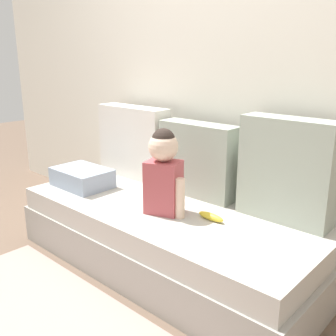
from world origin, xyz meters
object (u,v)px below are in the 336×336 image
toddler (163,171)px  banana (211,217)px  throw_pillow_right (287,171)px  throw_pillow_center (198,160)px  couch (166,237)px  throw_pillow_left (134,142)px  folded_blanket (82,177)px

toddler → banana: toddler is taller
throw_pillow_right → toddler: 0.67m
toddler → throw_pillow_center: bearing=96.2°
couch → throw_pillow_left: size_ratio=3.26×
throw_pillow_center → toddler: 0.37m
banana → folded_blanket: folded_blanket is taller
throw_pillow_left → throw_pillow_center: throw_pillow_left is taller
throw_pillow_right → banana: size_ratio=3.34×
throw_pillow_center → folded_blanket: bearing=-149.6°
throw_pillow_right → banana: throw_pillow_right is taller
couch → throw_pillow_left: throw_pillow_left is taller
couch → toddler: size_ratio=3.94×
throw_pillow_left → throw_pillow_right: (1.21, 0.00, 0.02)m
throw_pillow_left → throw_pillow_right: 1.21m
throw_pillow_right → folded_blanket: size_ratio=1.42×
throw_pillow_left → banana: (0.92, -0.28, -0.24)m
toddler → banana: (0.27, 0.09, -0.23)m
couch → banana: size_ratio=11.47×
couch → toddler: toddler is taller
throw_pillow_left → banana: size_ratio=3.52×
throw_pillow_center → toddler: (0.04, -0.37, 0.02)m
throw_pillow_left → toddler: size_ratio=1.21×
couch → toddler: 0.45m
banana → folded_blanket: (-1.01, -0.13, 0.04)m
couch → throw_pillow_left: 0.82m
throw_pillow_left → folded_blanket: 0.46m
couch → throw_pillow_left: bearing=153.1°
throw_pillow_right → throw_pillow_left: bearing=180.0°
throw_pillow_right → banana: (-0.29, -0.28, -0.26)m
couch → folded_blanket: (-0.70, -0.10, 0.26)m
couch → folded_blanket: 0.75m
throw_pillow_right → toddler: (-0.57, -0.37, -0.03)m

